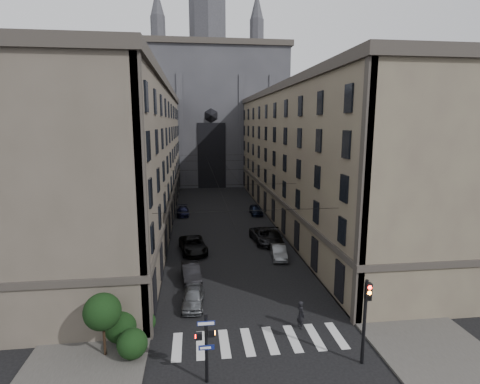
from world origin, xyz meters
name	(u,v)px	position (x,y,z in m)	size (l,w,h in m)	color
sidewalk_left	(148,222)	(-10.50, 36.00, 0.07)	(7.00, 80.00, 0.15)	#383533
sidewalk_right	(292,217)	(10.50, 36.00, 0.07)	(7.00, 80.00, 0.15)	#383533
zebra_crossing	(259,341)	(0.00, 5.00, 0.01)	(11.00, 3.20, 0.01)	beige
building_left	(123,157)	(-13.44, 36.00, 9.34)	(13.60, 60.60, 18.85)	#4E473C
building_right	(313,155)	(13.44, 36.00, 9.34)	(13.60, 60.60, 18.85)	brown
gothic_tower	(209,107)	(0.00, 74.96, 17.80)	(35.00, 23.00, 58.00)	#2D2D33
pedestrian_signal_left	(206,343)	(-3.51, 1.50, 2.32)	(1.02, 0.38, 4.00)	black
traffic_light_right	(366,312)	(5.60, 1.92, 3.29)	(0.34, 0.50, 5.20)	black
shrub_cluster	(119,324)	(-8.72, 5.01, 1.80)	(3.90, 4.40, 3.90)	black
tram_wires	(222,171)	(0.00, 35.63, 7.25)	(14.00, 60.00, 0.43)	black
car_left_near	(193,298)	(-4.20, 10.28, 0.69)	(1.63, 4.04, 1.38)	slate
car_left_midnear	(191,272)	(-4.38, 15.16, 0.73)	(1.55, 4.45, 1.47)	black
car_left_midfar	(193,245)	(-4.20, 22.68, 0.80)	(2.65, 5.75, 1.60)	black
car_left_far	(183,211)	(-5.74, 39.64, 0.64)	(1.81, 4.44, 1.29)	black
car_right_near	(279,252)	(4.68, 19.66, 0.68)	(1.43, 4.11, 1.35)	slate
car_right_midnear	(265,236)	(4.20, 25.07, 0.80)	(2.65, 5.74, 1.60)	black
car_right_midfar	(274,238)	(5.14, 24.25, 0.72)	(2.02, 4.97, 1.44)	black
car_right_far	(256,210)	(5.49, 38.76, 0.75)	(1.77, 4.41, 1.50)	black
pedestrian	(301,314)	(3.10, 6.23, 0.98)	(0.72, 0.47, 1.97)	black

